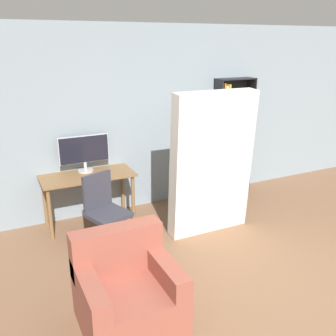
% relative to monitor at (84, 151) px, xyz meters
% --- Properties ---
extents(ground_plane, '(16.00, 16.00, 0.00)m').
position_rel_monitor_xyz_m(ground_plane, '(1.29, -2.87, -1.02)').
color(ground_plane, brown).
extents(wall_back, '(8.00, 0.06, 2.70)m').
position_rel_monitor_xyz_m(wall_back, '(1.29, 0.15, 0.33)').
color(wall_back, gray).
rests_on(wall_back, ground).
extents(desk, '(1.25, 0.56, 0.73)m').
position_rel_monitor_xyz_m(desk, '(-0.01, -0.16, -0.40)').
color(desk, brown).
rests_on(desk, ground).
extents(monitor, '(0.69, 0.21, 0.51)m').
position_rel_monitor_xyz_m(monitor, '(0.00, 0.00, 0.00)').
color(monitor, '#B7B7BC').
rests_on(monitor, desk).
extents(office_chair, '(0.56, 0.56, 0.96)m').
position_rel_monitor_xyz_m(office_chair, '(-0.00, -0.92, -0.63)').
color(office_chair, '#4C4C51').
rests_on(office_chair, ground).
extents(bookshelf, '(0.65, 0.25, 1.90)m').
position_rel_monitor_xyz_m(bookshelf, '(2.39, 0.02, -0.08)').
color(bookshelf, black).
rests_on(bookshelf, ground).
extents(mattress_near, '(1.12, 0.32, 1.89)m').
position_rel_monitor_xyz_m(mattress_near, '(1.40, -1.06, -0.08)').
color(mattress_near, silver).
rests_on(mattress_near, ground).
extents(armchair, '(0.85, 0.80, 0.85)m').
position_rel_monitor_xyz_m(armchair, '(-0.21, -2.24, -0.70)').
color(armchair, '#934C3D').
rests_on(armchair, ground).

